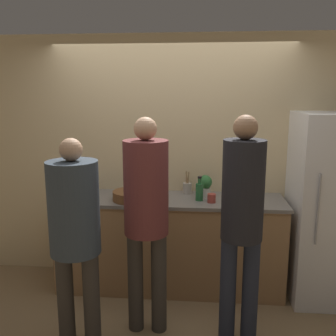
% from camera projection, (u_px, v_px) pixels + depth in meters
% --- Properties ---
extents(ground_plane, '(14.00, 14.00, 0.00)m').
position_uv_depth(ground_plane, '(167.00, 303.00, 3.63)').
color(ground_plane, '#8C704C').
extents(wall_back, '(5.20, 0.06, 2.60)m').
position_uv_depth(wall_back, '(172.00, 159.00, 4.03)').
color(wall_back, '#D6BC8C').
rests_on(wall_back, ground_plane).
extents(counter, '(2.30, 0.65, 0.96)m').
position_uv_depth(counter, '(170.00, 242.00, 3.89)').
color(counter, '#9E754C').
rests_on(counter, ground_plane).
extents(refrigerator, '(0.65, 0.73, 1.83)m').
position_uv_depth(refrigerator, '(326.00, 208.00, 3.61)').
color(refrigerator, white).
rests_on(refrigerator, ground_plane).
extents(person_left, '(0.38, 0.38, 1.68)m').
position_uv_depth(person_left, '(75.00, 225.00, 2.81)').
color(person_left, '#38332D').
rests_on(person_left, ground_plane).
extents(person_center, '(0.36, 0.36, 1.82)m').
position_uv_depth(person_center, '(146.00, 207.00, 3.02)').
color(person_center, '#38332D').
rests_on(person_center, ground_plane).
extents(person_right, '(0.32, 0.32, 1.85)m').
position_uv_depth(person_right, '(242.00, 214.00, 2.88)').
color(person_right, '#232838').
rests_on(person_right, ground_plane).
extents(fruit_bowl, '(0.38, 0.38, 0.13)m').
position_uv_depth(fruit_bowl, '(132.00, 195.00, 3.70)').
color(fruit_bowl, brown).
rests_on(fruit_bowl, counter).
extents(utensil_crock, '(0.10, 0.10, 0.24)m').
position_uv_depth(utensil_crock, '(187.00, 187.00, 3.95)').
color(utensil_crock, '#ADA393').
rests_on(utensil_crock, counter).
extents(bottle_green, '(0.08, 0.08, 0.24)m').
position_uv_depth(bottle_green, '(199.00, 191.00, 3.68)').
color(bottle_green, '#236033').
rests_on(bottle_green, counter).
extents(cup_red, '(0.08, 0.08, 0.09)m').
position_uv_depth(cup_red, '(212.00, 198.00, 3.62)').
color(cup_red, '#A33D33').
rests_on(cup_red, counter).
extents(potted_plant, '(0.14, 0.14, 0.22)m').
position_uv_depth(potted_plant, '(205.00, 185.00, 3.83)').
color(potted_plant, beige).
rests_on(potted_plant, counter).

